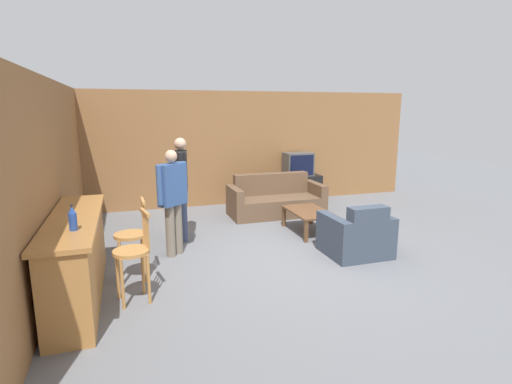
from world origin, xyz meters
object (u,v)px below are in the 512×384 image
object	(u,v)px
bar_chair_near	(133,256)
bar_chair_mid	(132,239)
couch_far	(275,201)
coffee_table	(309,213)
armchair_near	(357,236)
person_by_window	(182,184)
tv	(298,164)
bottle	(73,219)
person_by_counter	(173,197)
tv_unit	(298,189)

from	to	relation	value
bar_chair_near	bar_chair_mid	bearing A→B (deg)	89.98
bar_chair_mid	couch_far	xyz separation A→B (m)	(2.94, 2.53, -0.26)
bar_chair_mid	coffee_table	world-z (taller)	bar_chair_mid
armchair_near	person_by_window	world-z (taller)	person_by_window
person_by_window	tv	bearing A→B (deg)	34.34
couch_far	bottle	distance (m)	4.97
person_by_counter	bar_chair_mid	bearing A→B (deg)	-129.30
bar_chair_mid	couch_far	bearing A→B (deg)	40.79
bar_chair_mid	coffee_table	xyz separation A→B (m)	(3.06, 1.16, -0.20)
coffee_table	tv	size ratio (longest dim) A/B	1.64
bar_chair_mid	person_by_window	xyz separation A→B (m)	(0.84, 1.42, 0.43)
bar_chair_mid	tv	distance (m)	5.23
coffee_table	person_by_counter	distance (m)	2.54
bar_chair_mid	couch_far	size ratio (longest dim) A/B	0.54
bottle	bar_chair_mid	bearing A→B (deg)	58.50
couch_far	bottle	bearing A→B (deg)	-135.43
person_by_window	tv_unit	bearing A→B (deg)	34.38
coffee_table	bar_chair_mid	bearing A→B (deg)	-159.31
coffee_table	bottle	world-z (taller)	bottle
tv_unit	person_by_counter	bearing A→B (deg)	-139.91
bar_chair_near	tv	xyz separation A→B (m)	(3.87, 4.13, 0.36)
tv_unit	person_by_counter	distance (m)	4.30
couch_far	person_by_counter	xyz separation A→B (m)	(-2.32, -1.78, 0.61)
person_by_window	bar_chair_near	bearing A→B (deg)	-112.26
couch_far	tv	bearing A→B (deg)	45.63
bar_chair_mid	person_by_window	size ratio (longest dim) A/B	0.61
tv	bottle	xyz separation A→B (m)	(-4.43, -4.40, 0.20)
tv_unit	bottle	bearing A→B (deg)	-135.18
tv_unit	tv	world-z (taller)	tv
bar_chair_near	tv	world-z (taller)	tv
couch_far	tv_unit	bearing A→B (deg)	45.72
coffee_table	tv	bearing A→B (deg)	70.85
bar_chair_mid	tv	xyz separation A→B (m)	(3.87, 3.49, 0.36)
coffee_table	tv_unit	distance (m)	2.47
bar_chair_near	bar_chair_mid	xyz separation A→B (m)	(0.00, 0.64, 0.00)
bar_chair_mid	armchair_near	distance (m)	3.27
couch_far	armchair_near	world-z (taller)	couch_far
bar_chair_near	couch_far	size ratio (longest dim) A/B	0.54
armchair_near	tv_unit	world-z (taller)	armchair_near
bar_chair_near	couch_far	distance (m)	4.33
bottle	person_by_counter	size ratio (longest dim) A/B	0.17
tv	person_by_counter	world-z (taller)	person_by_counter
couch_far	person_by_window	bearing A→B (deg)	-152.01
tv_unit	armchair_near	bearing A→B (deg)	-99.69
tv	person_by_window	size ratio (longest dim) A/B	0.38
couch_far	bottle	size ratio (longest dim) A/B	7.32
armchair_near	tv_unit	size ratio (longest dim) A/B	0.83
bar_chair_near	person_by_counter	size ratio (longest dim) A/B	0.66
person_by_window	person_by_counter	bearing A→B (deg)	-108.60
bar_chair_near	person_by_window	size ratio (longest dim) A/B	0.61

